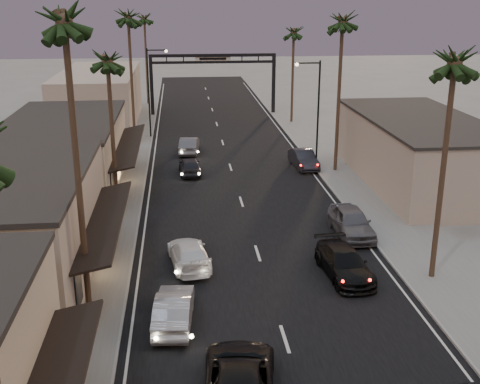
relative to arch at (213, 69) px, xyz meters
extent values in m
plane|color=slate|center=(0.00, -30.00, -5.53)|extent=(200.00, 200.00, 0.00)
cube|color=black|center=(0.00, -25.00, -5.53)|extent=(14.00, 120.00, 0.02)
cube|color=slate|center=(-9.50, -18.00, -5.47)|extent=(5.00, 92.00, 0.12)
cube|color=slate|center=(9.50, -18.00, -5.47)|extent=(5.00, 92.00, 0.12)
cube|color=#A29182|center=(-13.00, -44.00, -2.78)|extent=(8.00, 14.00, 5.50)
cube|color=tan|center=(-13.00, -28.00, -3.03)|extent=(8.00, 16.00, 5.00)
cube|color=#A29182|center=(-13.00, -5.00, -2.53)|extent=(8.00, 20.00, 6.00)
cube|color=#A29182|center=(14.00, -30.00, -3.03)|extent=(8.00, 18.00, 5.00)
cube|color=black|center=(-7.40, 0.00, -2.03)|extent=(0.40, 0.40, 7.00)
cube|color=black|center=(7.40, 0.00, -2.03)|extent=(0.40, 0.40, 7.00)
cube|color=black|center=(0.00, 0.00, 1.57)|extent=(15.20, 0.35, 0.35)
cube|color=black|center=(0.00, 0.00, 0.77)|extent=(15.20, 0.30, 0.30)
cube|color=beige|center=(0.00, -0.02, 1.17)|extent=(4.20, 0.12, 1.00)
cylinder|color=black|center=(7.20, -25.00, -1.03)|extent=(0.16, 0.16, 9.00)
cylinder|color=black|center=(6.20, -25.00, 3.27)|extent=(2.00, 0.12, 0.12)
sphere|color=#FFD899|center=(5.30, -25.00, 3.17)|extent=(0.30, 0.30, 0.30)
cylinder|color=black|center=(-7.20, -12.00, -1.03)|extent=(0.16, 0.16, 9.00)
cylinder|color=black|center=(-6.20, -12.00, 3.27)|extent=(2.00, 0.12, 0.12)
sphere|color=#FFD899|center=(-5.30, -12.00, 3.17)|extent=(0.30, 0.30, 0.30)
cylinder|color=#38281C|center=(-8.60, -48.00, 0.97)|extent=(0.28, 0.28, 13.00)
sphere|color=black|center=(-8.60, -48.00, 8.07)|extent=(3.20, 3.20, 3.20)
cylinder|color=#38281C|center=(-8.60, -34.00, -0.53)|extent=(0.28, 0.28, 10.00)
sphere|color=black|center=(-8.60, -34.00, 5.07)|extent=(3.20, 3.20, 3.20)
cylinder|color=#38281C|center=(-8.60, -15.00, 0.47)|extent=(0.28, 0.28, 12.00)
sphere|color=black|center=(-8.60, -15.00, 7.07)|extent=(3.20, 3.20, 3.20)
cylinder|color=#38281C|center=(8.60, -46.00, -0.03)|extent=(0.28, 0.28, 11.00)
sphere|color=black|center=(8.60, -46.00, 6.07)|extent=(3.20, 3.20, 3.20)
cylinder|color=#38281C|center=(8.60, -26.00, 0.47)|extent=(0.28, 0.28, 12.00)
sphere|color=black|center=(8.60, -26.00, 7.07)|extent=(3.20, 3.20, 3.20)
cylinder|color=#38281C|center=(8.60, -6.00, -0.53)|extent=(0.28, 0.28, 10.00)
sphere|color=black|center=(8.60, -6.00, 5.07)|extent=(3.20, 3.20, 3.20)
cylinder|color=#38281C|center=(-8.30, 8.00, -0.03)|extent=(0.28, 0.28, 11.00)
sphere|color=black|center=(-8.30, 8.00, 6.07)|extent=(3.20, 3.20, 3.20)
imported|color=black|center=(-2.34, -54.75, -4.74)|extent=(3.26, 5.96, 1.58)
imported|color=gray|center=(-4.71, -49.25, -4.79)|extent=(1.95, 4.65, 1.50)
imported|color=white|center=(-3.92, -43.19, -4.84)|extent=(2.58, 5.01, 1.39)
imported|color=black|center=(-3.47, -25.71, -4.83)|extent=(1.90, 4.22, 1.41)
imported|color=#515156|center=(-3.39, -18.81, -4.78)|extent=(2.05, 4.71, 1.51)
imported|color=black|center=(4.10, -45.33, -4.80)|extent=(2.50, 5.24, 1.47)
imported|color=#535257|center=(6.04, -39.83, -4.68)|extent=(2.11, 5.06, 1.71)
imported|color=black|center=(6.17, -24.73, -4.77)|extent=(2.00, 4.75, 1.53)
camera|label=1|loc=(-4.19, -73.16, 8.53)|focal=45.00mm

